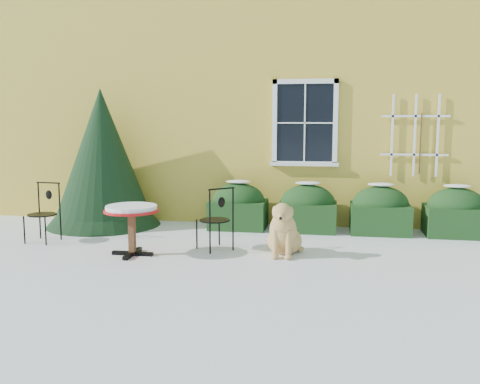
% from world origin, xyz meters
% --- Properties ---
extents(ground, '(80.00, 80.00, 0.00)m').
position_xyz_m(ground, '(0.00, 0.00, 0.00)').
color(ground, white).
rests_on(ground, ground).
extents(house, '(12.40, 8.40, 6.40)m').
position_xyz_m(house, '(0.00, 7.00, 3.22)').
color(house, yellow).
rests_on(house, ground).
extents(hedge_row, '(4.95, 0.80, 0.91)m').
position_xyz_m(hedge_row, '(1.65, 2.55, 0.40)').
color(hedge_row, black).
rests_on(hedge_row, ground).
extents(evergreen_shrub, '(2.17, 2.17, 2.63)m').
position_xyz_m(evergreen_shrub, '(-2.92, 2.38, 1.06)').
color(evergreen_shrub, black).
rests_on(evergreen_shrub, ground).
extents(bistro_table, '(0.82, 0.82, 0.76)m').
position_xyz_m(bistro_table, '(-1.52, 0.24, 0.64)').
color(bistro_table, black).
rests_on(bistro_table, ground).
extents(patio_chair_near, '(0.63, 0.62, 1.00)m').
position_xyz_m(patio_chair_near, '(-0.34, 0.78, 0.50)').
color(patio_chair_near, black).
rests_on(patio_chair_near, ground).
extents(patio_chair_far, '(0.49, 0.48, 0.99)m').
position_xyz_m(patio_chair_far, '(-3.33, 0.89, 0.49)').
color(patio_chair_far, black).
rests_on(patio_chair_far, ground).
extents(dog, '(0.57, 0.94, 0.85)m').
position_xyz_m(dog, '(0.73, 0.64, 0.34)').
color(dog, tan).
rests_on(dog, ground).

